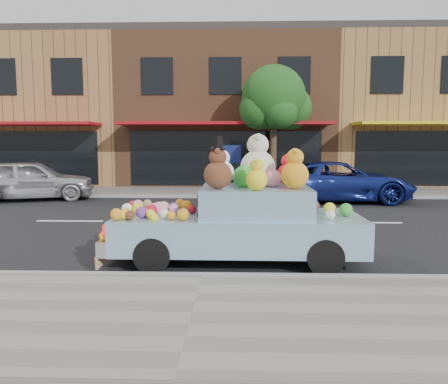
{
  "coord_description": "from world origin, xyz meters",
  "views": [
    {
      "loc": [
        0.54,
        -11.52,
        2.15
      ],
      "look_at": [
        0.3,
        -3.77,
        1.25
      ],
      "focal_mm": 35.0,
      "sensor_mm": 36.0,
      "label": 1
    }
  ],
  "objects_px": {
    "car_silver": "(31,180)",
    "car_blue": "(340,182)",
    "art_car": "(240,217)",
    "street_tree": "(274,103)"
  },
  "relations": [
    {
      "from": "car_silver",
      "to": "car_blue",
      "type": "xyz_separation_m",
      "value": [
        11.24,
        -0.01,
        -0.03
      ]
    },
    {
      "from": "car_silver",
      "to": "art_car",
      "type": "relative_size",
      "value": 0.98
    },
    {
      "from": "street_tree",
      "to": "car_blue",
      "type": "xyz_separation_m",
      "value": [
        2.19,
        -2.36,
        -2.98
      ]
    },
    {
      "from": "street_tree",
      "to": "car_silver",
      "type": "distance_m",
      "value": 9.8
    },
    {
      "from": "car_silver",
      "to": "art_car",
      "type": "distance_m",
      "value": 11.06
    },
    {
      "from": "car_blue",
      "to": "art_car",
      "type": "bearing_deg",
      "value": 156.82
    },
    {
      "from": "street_tree",
      "to": "art_car",
      "type": "bearing_deg",
      "value": -97.91
    },
    {
      "from": "car_silver",
      "to": "street_tree",
      "type": "bearing_deg",
      "value": -92.79
    },
    {
      "from": "street_tree",
      "to": "car_blue",
      "type": "height_order",
      "value": "street_tree"
    },
    {
      "from": "car_silver",
      "to": "art_car",
      "type": "xyz_separation_m",
      "value": [
        7.61,
        -8.02,
        0.05
      ]
    }
  ]
}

